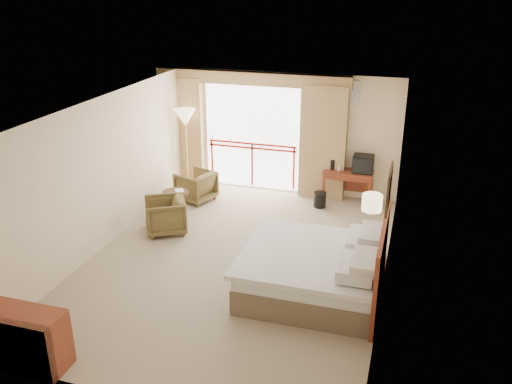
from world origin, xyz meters
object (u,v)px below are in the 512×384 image
(armchair_far, at_px, (196,200))
(floor_lamp, at_px, (185,121))
(side_table, at_px, (176,200))
(dresser, at_px, (21,339))
(wastebasket, at_px, (320,200))
(desk, at_px, (348,177))
(tv, at_px, (363,164))
(table_lamp, at_px, (372,203))
(nightstand, at_px, (368,244))
(armchair_near, at_px, (166,232))
(bed, at_px, (316,270))

(armchair_far, height_order, floor_lamp, floor_lamp)
(side_table, xyz_separation_m, dresser, (0.03, -4.68, -0.00))
(wastebasket, bearing_deg, armchair_far, -171.04)
(desk, relative_size, tv, 2.48)
(tv, height_order, armchair_far, tv)
(table_lamp, bearing_deg, desk, 105.99)
(floor_lamp, bearing_deg, tv, 3.93)
(desk, xyz_separation_m, side_table, (-3.20, -1.98, -0.15))
(wastebasket, bearing_deg, table_lamp, -57.81)
(desk, distance_m, armchair_far, 3.38)
(table_lamp, height_order, tv, table_lamp)
(desk, bearing_deg, tv, -7.02)
(wastebasket, xyz_separation_m, floor_lamp, (-3.15, 0.23, 1.44))
(nightstand, height_order, armchair_near, nightstand)
(wastebasket, xyz_separation_m, armchair_near, (-2.62, -2.07, -0.16))
(table_lamp, bearing_deg, bed, -115.53)
(bed, height_order, dresser, bed)
(nightstand, relative_size, side_table, 0.95)
(table_lamp, distance_m, desk, 2.64)
(desk, relative_size, armchair_near, 1.41)
(tv, distance_m, side_table, 4.03)
(table_lamp, xyz_separation_m, tv, (-0.41, 2.44, -0.14))
(floor_lamp, relative_size, dresser, 1.59)
(table_lamp, xyz_separation_m, floor_lamp, (-4.38, 2.17, 0.58))
(side_table, bearing_deg, bed, -30.48)
(nightstand, height_order, floor_lamp, floor_lamp)
(table_lamp, relative_size, floor_lamp, 0.33)
(floor_lamp, bearing_deg, armchair_far, -54.00)
(table_lamp, distance_m, armchair_far, 4.31)
(nightstand, distance_m, armchair_near, 3.86)
(nightstand, xyz_separation_m, dresser, (-3.89, -4.12, 0.12))
(tv, xyz_separation_m, wastebasket, (-0.81, -0.50, -0.72))
(floor_lamp, bearing_deg, table_lamp, -26.37)
(table_lamp, relative_size, desk, 0.57)
(wastebasket, bearing_deg, nightstand, -58.46)
(table_lamp, height_order, armchair_far, table_lamp)
(desk, distance_m, wastebasket, 0.84)
(table_lamp, relative_size, wastebasket, 1.84)
(nightstand, height_order, wastebasket, nightstand)
(nightstand, xyz_separation_m, floor_lamp, (-4.38, 2.22, 1.33))
(tv, relative_size, floor_lamp, 0.23)
(nightstand, relative_size, tv, 1.28)
(table_lamp, relative_size, armchair_far, 0.83)
(table_lamp, height_order, side_table, table_lamp)
(desk, bearing_deg, table_lamp, -71.04)
(wastebasket, distance_m, side_table, 3.06)
(wastebasket, height_order, dresser, dresser)
(desk, distance_m, tv, 0.46)
(table_lamp, bearing_deg, armchair_far, 158.72)
(table_lamp, distance_m, wastebasket, 2.45)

